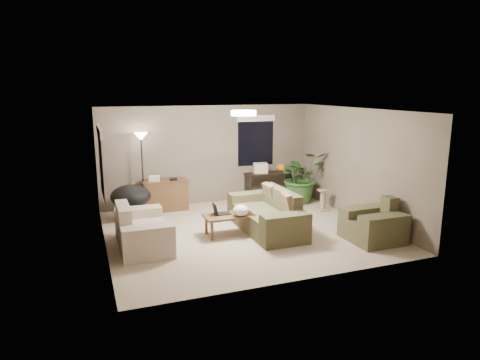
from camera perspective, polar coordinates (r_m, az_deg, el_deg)
name	(u,v)px	position (r m, az deg, el deg)	size (l,w,h in m)	color
room_shell	(243,172)	(8.67, 0.46, 1.03)	(5.50, 5.50, 5.50)	tan
main_sofa	(268,216)	(9.00, 3.70, -4.85)	(0.95, 2.20, 0.85)	brown
throw_pillows	(279,199)	(9.01, 5.22, -2.51)	(0.32, 1.37, 0.47)	#8C7251
loveseat	(141,232)	(8.22, -13.01, -6.78)	(0.90, 1.60, 0.85)	beige
armchair	(373,226)	(8.77, 17.36, -5.84)	(0.95, 1.00, 0.85)	brown
coffee_table	(229,218)	(8.67, -1.48, -5.05)	(1.00, 0.55, 0.42)	brown
laptop	(219,211)	(8.68, -2.76, -4.21)	(0.36, 0.23, 0.24)	black
plastic_bag	(241,210)	(8.55, 0.11, -4.08)	(0.32, 0.29, 0.22)	white
desk	(165,195)	(10.55, -9.92, -1.99)	(1.10, 0.50, 0.75)	brown
desk_papers	(158,179)	(10.42, -10.83, 0.19)	(0.70, 0.30, 0.12)	silver
console_table	(269,184)	(11.35, 3.88, -0.53)	(1.30, 0.40, 0.75)	black
pumpkin	(281,168)	(11.41, 5.51, 1.66)	(0.26, 0.26, 0.21)	orange
cardboard_box	(260,168)	(11.16, 2.74, 1.60)	(0.35, 0.26, 0.26)	beige
papasan_chair	(131,200)	(9.93, -14.34, -2.57)	(0.93, 0.93, 0.80)	black
floor_lamp	(141,146)	(10.28, -13.02, 4.43)	(0.32, 0.32, 1.91)	black
ceiling_fixture	(244,113)	(8.52, 0.48, 8.91)	(0.50, 0.50, 0.10)	white
houseplant	(301,182)	(11.20, 8.13, -0.31)	(1.22, 1.35, 1.06)	#2D5923
cat_scratching_post	(323,201)	(10.65, 10.97, -2.80)	(0.32, 0.32, 0.50)	tan
window_left	(100,151)	(8.33, -18.16, 3.69)	(0.05, 1.56, 1.33)	black
window_back	(256,132)	(11.35, 2.14, 6.40)	(1.06, 0.05, 1.33)	black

